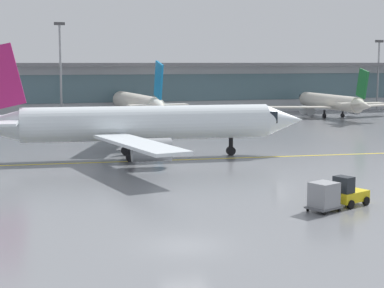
% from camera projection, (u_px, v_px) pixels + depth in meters
% --- Properties ---
extents(ground_plane, '(400.00, 400.00, 0.00)m').
position_uv_depth(ground_plane, '(185.00, 246.00, 33.74)').
color(ground_plane, slate).
extents(taxiway_centreline_stripe, '(109.63, 9.75, 0.01)m').
position_uv_depth(taxiway_centreline_stripe, '(152.00, 161.00, 62.81)').
color(taxiway_centreline_stripe, yellow).
rests_on(taxiway_centreline_stripe, ground_plane).
extents(terminal_concourse, '(186.09, 11.00, 9.60)m').
position_uv_depth(terminal_concourse, '(53.00, 89.00, 115.48)').
color(terminal_concourse, '#B2B7BC').
rests_on(terminal_concourse, ground_plane).
extents(gate_airplane_2, '(27.99, 30.13, 9.98)m').
position_uv_depth(gate_airplane_2, '(137.00, 104.00, 102.51)').
color(gate_airplane_2, silver).
rests_on(gate_airplane_2, ground_plane).
extents(gate_airplane_3, '(24.66, 26.45, 8.78)m').
position_uv_depth(gate_airplane_3, '(331.00, 102.00, 111.97)').
color(gate_airplane_3, silver).
rests_on(gate_airplane_3, ground_plane).
extents(taxiing_regional_jet, '(35.14, 32.55, 11.63)m').
position_uv_depth(taxiing_regional_jet, '(143.00, 124.00, 64.16)').
color(taxiing_regional_jet, white).
rests_on(taxiing_regional_jet, ground_plane).
extents(baggage_tug, '(2.94, 2.37, 2.10)m').
position_uv_depth(baggage_tug, '(348.00, 193.00, 43.05)').
color(baggage_tug, yellow).
rests_on(baggage_tug, ground_plane).
extents(cargo_dolly_lead, '(2.55, 2.28, 1.94)m').
position_uv_depth(cargo_dolly_lead, '(324.00, 196.00, 41.40)').
color(cargo_dolly_lead, '#595B60').
rests_on(cargo_dolly_lead, ground_plane).
extents(apron_light_mast_1, '(1.80, 0.36, 16.41)m').
position_uv_depth(apron_light_mast_1, '(61.00, 67.00, 106.71)').
color(apron_light_mast_1, gray).
rests_on(apron_light_mast_1, ground_plane).
extents(apron_light_mast_2, '(1.80, 0.36, 14.16)m').
position_uv_depth(apron_light_mast_2, '(378.00, 72.00, 127.86)').
color(apron_light_mast_2, gray).
rests_on(apron_light_mast_2, ground_plane).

